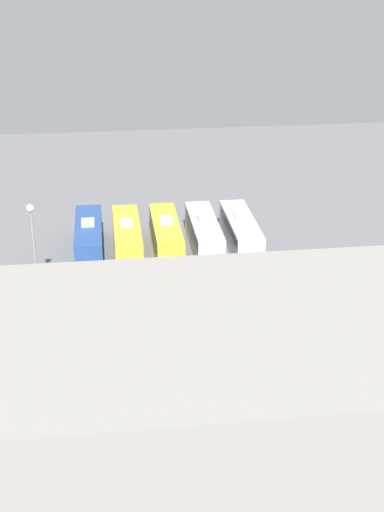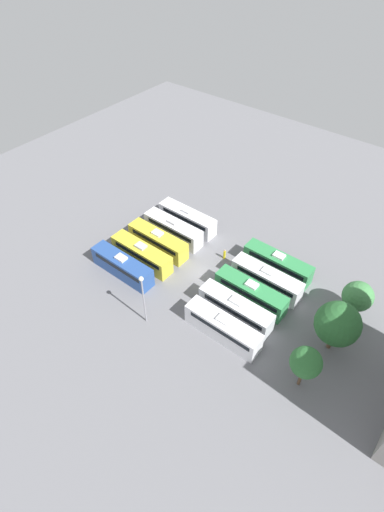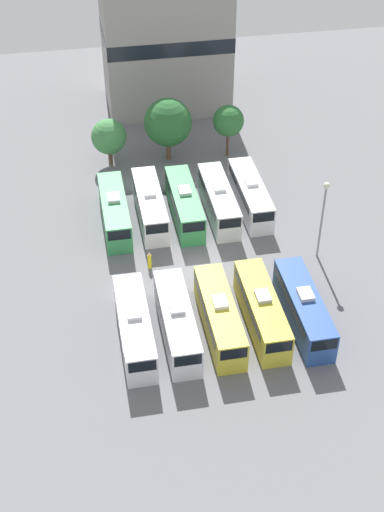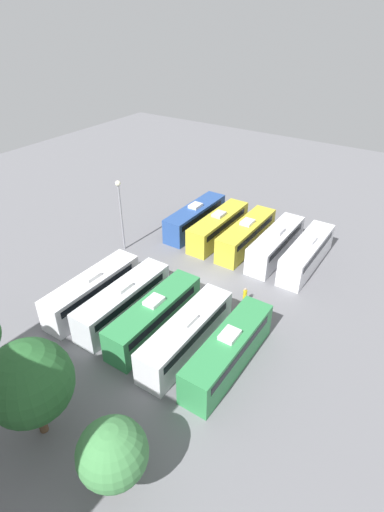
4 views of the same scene
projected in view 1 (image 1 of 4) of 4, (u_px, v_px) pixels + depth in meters
name	position (u px, v px, depth m)	size (l,w,h in m)	color
ground_plane	(175.00, 292.00, 60.29)	(108.35, 108.35, 0.00)	slate
bus_0	(241.00, 232.00, 68.03)	(2.51, 10.32, 3.39)	silver
bus_1	(204.00, 234.00, 67.65)	(2.51, 10.32, 3.39)	silver
bus_2	(166.00, 236.00, 67.22)	(2.51, 10.32, 3.39)	gold
bus_3	(127.00, 238.00, 66.74)	(2.51, 10.32, 3.39)	gold
bus_4	(89.00, 238.00, 66.73)	(2.51, 10.32, 3.39)	#284C93
bus_5	(283.00, 319.00, 52.79)	(2.51, 10.32, 3.39)	#338C4C
bus_6	(236.00, 324.00, 52.07)	(2.51, 10.32, 3.39)	silver
bus_7	(188.00, 325.00, 51.99)	(2.51, 10.32, 3.39)	#338C4C
bus_8	(139.00, 328.00, 51.63)	(2.51, 10.32, 3.39)	silver
bus_9	(91.00, 334.00, 50.86)	(2.51, 10.32, 3.39)	white
worker_person	(232.00, 285.00, 59.75)	(0.36, 0.36, 1.74)	gold
light_pole	(33.00, 237.00, 56.94)	(0.60, 0.60, 8.34)	gray
tree_0	(323.00, 392.00, 41.37)	(3.97, 3.97, 5.51)	brown
tree_1	(209.00, 383.00, 40.18)	(5.43, 5.43, 7.39)	brown
tree_2	(87.00, 389.00, 39.97)	(3.56, 3.56, 6.29)	brown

